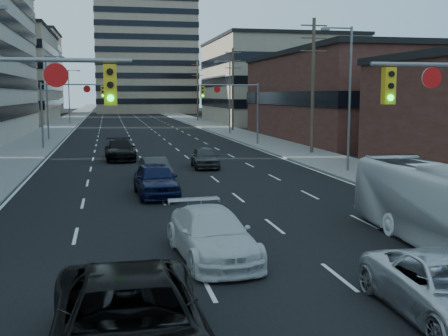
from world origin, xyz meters
TOP-DOWN VIEW (x-y plane):
  - road_surface at (0.00, 130.00)m, footprint 18.00×300.00m
  - sidewalk_left at (-11.50, 130.00)m, footprint 5.00×300.00m
  - sidewalk_right at (11.50, 130.00)m, footprint 5.00×300.00m
  - storefront_right_mid at (24.00, 50.00)m, footprint 20.00×30.00m
  - office_right_far at (25.00, 88.00)m, footprint 22.00×28.00m
  - apartment_tower at (6.00, 150.00)m, footprint 26.00×26.00m
  - bg_block_left at (-28.00, 140.00)m, footprint 24.00×24.00m
  - bg_block_right at (32.00, 130.00)m, footprint 22.00×22.00m
  - signal_far_left at (-7.68, 45.00)m, footprint 6.09×0.33m
  - signal_far_right at (7.68, 45.00)m, footprint 6.09×0.33m
  - utility_pole_block at (12.20, 36.00)m, footprint 2.20×0.28m
  - utility_pole_midblock at (12.20, 66.00)m, footprint 2.20×0.28m
  - utility_pole_distant at (12.20, 96.00)m, footprint 2.20×0.28m
  - streetlight_left_mid at (-10.34, 55.00)m, footprint 2.03×0.22m
  - streetlight_left_far at (-10.34, 90.00)m, footprint 2.03×0.22m
  - streetlight_right_near at (10.34, 25.00)m, footprint 2.03×0.22m
  - streetlight_right_far at (10.34, 60.00)m, footprint 2.03×0.22m
  - black_pickup at (-3.91, 1.88)m, footprint 2.88×6.16m
  - white_van at (-1.23, 8.44)m, footprint 2.46×5.24m
  - silver_suv at (2.97, 2.88)m, footprint 2.43×5.01m
  - transit_bus at (6.26, 7.91)m, footprint 2.63×9.74m
  - sedan_blue at (-2.00, 19.25)m, footprint 2.12×4.82m
  - sedan_grey_center at (-1.60, 24.48)m, footprint 1.78×4.03m
  - sedan_black_far at (-3.38, 34.97)m, footprint 2.35×5.44m
  - sedan_grey_right at (2.11, 29.26)m, footprint 1.87×4.24m

SIDE VIEW (x-z plane):
  - road_surface at x=0.00m, z-range 0.00..0.02m
  - sidewalk_left at x=-11.50m, z-range 0.00..0.15m
  - sidewalk_right at x=11.50m, z-range 0.00..0.15m
  - sedan_grey_center at x=-1.60m, z-range 0.00..1.29m
  - silver_suv at x=2.97m, z-range 0.00..1.37m
  - sedan_grey_right at x=2.11m, z-range 0.00..1.42m
  - white_van at x=-1.23m, z-range 0.00..1.48m
  - sedan_black_far at x=-3.38m, z-range 0.00..1.56m
  - sedan_blue at x=-2.00m, z-range 0.00..1.62m
  - black_pickup at x=-3.91m, z-range 0.00..1.71m
  - transit_bus at x=6.26m, z-range 0.00..2.69m
  - signal_far_left at x=-7.68m, z-range 1.30..7.30m
  - signal_far_right at x=7.68m, z-range 1.30..7.30m
  - storefront_right_mid at x=24.00m, z-range 0.00..9.00m
  - streetlight_left_mid at x=-10.34m, z-range 0.55..9.55m
  - streetlight_left_far at x=-10.34m, z-range 0.55..9.55m
  - streetlight_right_near at x=10.34m, z-range 0.55..9.55m
  - streetlight_right_far at x=10.34m, z-range 0.55..9.55m
  - utility_pole_block at x=12.20m, z-range 0.28..11.28m
  - utility_pole_midblock at x=12.20m, z-range 0.28..11.28m
  - utility_pole_distant at x=12.20m, z-range 0.28..11.28m
  - bg_block_right at x=32.00m, z-range 0.00..12.00m
  - office_right_far at x=25.00m, z-range 0.00..14.00m
  - bg_block_left at x=-28.00m, z-range 0.00..20.00m
  - apartment_tower at x=6.00m, z-range 0.00..58.00m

